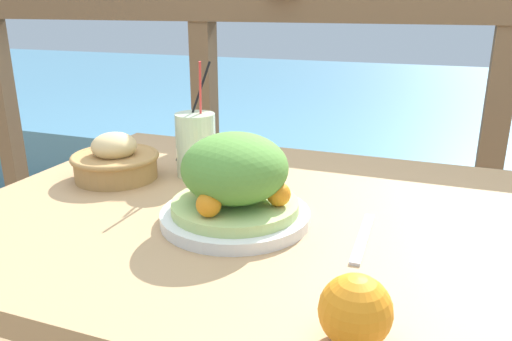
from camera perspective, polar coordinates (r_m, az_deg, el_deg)
patio_table at (r=0.95m, az=-0.78°, el=-9.86°), size 1.01×0.81×0.70m
railing_fence at (r=1.58m, az=9.21°, el=8.14°), size 2.80×0.08×1.09m
sea_backdrop at (r=4.13m, az=15.99°, el=5.83°), size 12.00×4.00×0.40m
salad_plate at (r=0.83m, az=-2.45°, el=-1.61°), size 0.25×0.25×0.15m
drink_glass at (r=1.07m, az=-6.88°, el=2.96°), size 0.08×0.08×0.25m
bread_basket at (r=1.09m, az=-15.77°, el=1.10°), size 0.18×0.18×0.10m
knife at (r=0.81m, az=12.13°, el=-7.51°), size 0.02×0.18×0.00m
orange_near_basket at (r=0.56m, az=11.28°, el=-15.45°), size 0.08×0.08×0.08m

